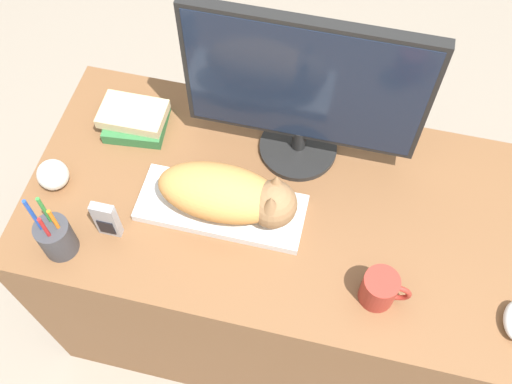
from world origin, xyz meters
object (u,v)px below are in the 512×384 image
(coffee_mug, at_px, (380,289))
(baseball, at_px, (53,175))
(keyboard, at_px, (221,208))
(monitor, at_px, (304,90))
(phone, at_px, (106,220))
(cat, at_px, (232,195))
(book_stack, at_px, (135,119))
(pen_cup, at_px, (56,237))

(coffee_mug, xyz_separation_m, baseball, (-0.84, 0.12, -0.01))
(keyboard, distance_m, monitor, 0.36)
(keyboard, bearing_deg, phone, -154.08)
(cat, xyz_separation_m, book_stack, (-0.33, 0.20, -0.06))
(coffee_mug, relative_size, phone, 0.93)
(keyboard, distance_m, phone, 0.28)
(keyboard, height_order, pen_cup, pen_cup)
(keyboard, bearing_deg, coffee_mug, -18.79)
(keyboard, xyz_separation_m, phone, (-0.25, -0.12, 0.05))
(keyboard, bearing_deg, baseball, -177.38)
(cat, bearing_deg, book_stack, 148.04)
(keyboard, height_order, monitor, monitor)
(baseball, bearing_deg, cat, 2.44)
(keyboard, height_order, book_stack, book_stack)
(pen_cup, relative_size, baseball, 2.83)
(coffee_mug, bearing_deg, monitor, 125.43)
(monitor, distance_m, coffee_mug, 0.49)
(coffee_mug, bearing_deg, keyboard, 161.21)
(pen_cup, xyz_separation_m, phone, (0.10, 0.07, 0.00))
(pen_cup, bearing_deg, book_stack, 82.04)
(pen_cup, height_order, phone, pen_cup)
(keyboard, relative_size, baseball, 5.21)
(monitor, xyz_separation_m, pen_cup, (-0.50, -0.41, -0.19))
(baseball, bearing_deg, coffee_mug, -8.06)
(phone, height_order, book_stack, phone)
(keyboard, distance_m, baseball, 0.44)
(coffee_mug, bearing_deg, pen_cup, -176.31)
(cat, distance_m, baseball, 0.47)
(monitor, relative_size, coffee_mug, 5.05)
(coffee_mug, xyz_separation_m, pen_cup, (-0.76, -0.05, 0.01))
(cat, bearing_deg, monitor, 61.96)
(cat, relative_size, pen_cup, 1.51)
(book_stack, bearing_deg, cat, -31.96)
(book_stack, bearing_deg, coffee_mug, -25.93)
(cat, relative_size, book_stack, 1.90)
(pen_cup, height_order, book_stack, pen_cup)
(monitor, bearing_deg, keyboard, -123.80)
(monitor, bearing_deg, cat, -118.04)
(phone, bearing_deg, keyboard, 25.92)
(monitor, distance_m, phone, 0.56)
(coffee_mug, height_order, pen_cup, pen_cup)
(monitor, distance_m, baseball, 0.67)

